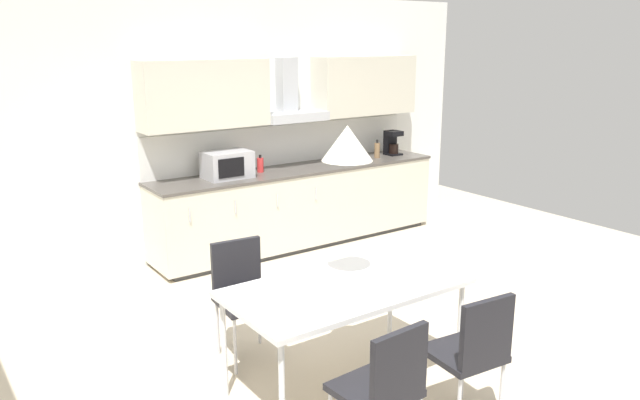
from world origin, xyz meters
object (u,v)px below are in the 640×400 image
at_px(chair_near_left, 385,383).
at_px(chair_near_right, 473,347).
at_px(microwave, 227,165).
at_px(dining_table, 346,291).
at_px(pendant_lamp, 347,143).
at_px(bottle_red, 260,165).
at_px(chair_far_left, 242,287).
at_px(bottle_brown, 377,150).
at_px(coffee_maker, 392,143).

bearing_deg(chair_near_left, chair_near_right, 0.02).
distance_m(microwave, chair_near_left, 3.67).
xyz_separation_m(dining_table, pendant_lamp, (0.00, 0.00, 0.98)).
bearing_deg(pendant_lamp, microwave, 78.86).
height_order(bottle_red, dining_table, bottle_red).
height_order(chair_near_left, pendant_lamp, pendant_lamp).
distance_m(microwave, dining_table, 2.80).
height_order(microwave, chair_far_left, microwave).
relative_size(chair_near_left, chair_near_right, 1.00).
relative_size(bottle_red, dining_table, 0.12).
distance_m(chair_near_right, pendant_lamp, 1.44).
bearing_deg(microwave, chair_near_left, -104.07).
distance_m(chair_near_left, pendant_lamp, 1.44).
distance_m(bottle_brown, chair_far_left, 3.48).
bearing_deg(dining_table, bottle_red, 70.93).
relative_size(microwave, chair_near_left, 0.55).
distance_m(dining_table, chair_near_right, 0.88).
relative_size(dining_table, chair_near_left, 1.79).
relative_size(microwave, bottle_red, 2.53).
distance_m(bottle_red, chair_far_left, 2.42).
relative_size(microwave, chair_near_right, 0.55).
height_order(coffee_maker, bottle_red, coffee_maker).
bearing_deg(bottle_red, coffee_maker, -0.81).
height_order(bottle_brown, chair_near_right, bottle_brown).
xyz_separation_m(dining_table, chair_near_left, (-0.35, -0.80, -0.16)).
distance_m(bottle_brown, bottle_red, 1.58).
bearing_deg(bottle_red, pendant_lamp, -109.07).
relative_size(dining_table, pendant_lamp, 4.87).
bearing_deg(chair_near_right, bottle_red, 80.19).
relative_size(microwave, dining_table, 0.31).
xyz_separation_m(microwave, chair_far_left, (-0.88, -1.93, -0.50)).
bearing_deg(microwave, chair_far_left, -114.53).
xyz_separation_m(chair_near_left, chair_near_right, (0.69, 0.00, 0.00)).
distance_m(microwave, chair_near_right, 3.57).
distance_m(dining_table, chair_far_left, 0.88).
bearing_deg(dining_table, bottle_brown, 46.65).
height_order(bottle_brown, chair_near_left, bottle_brown).
bearing_deg(chair_near_right, pendant_lamp, 113.25).
bearing_deg(pendant_lamp, dining_table, -135.00).
height_order(chair_near_left, chair_far_left, same).
bearing_deg(chair_far_left, chair_near_right, -66.74).
bearing_deg(chair_far_left, pendant_lamp, -66.72).
distance_m(dining_table, chair_near_left, 0.89).
bearing_deg(pendant_lamp, chair_near_right, -66.75).
bearing_deg(coffee_maker, chair_near_left, -131.83).
xyz_separation_m(microwave, bottle_red, (0.42, 0.05, -0.06)).
distance_m(bottle_brown, chair_near_left, 4.55).
xyz_separation_m(microwave, chair_near_right, (-0.19, -3.53, -0.50)).
bearing_deg(dining_table, chair_far_left, 113.28).
bearing_deg(bottle_brown, bottle_red, 176.78).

